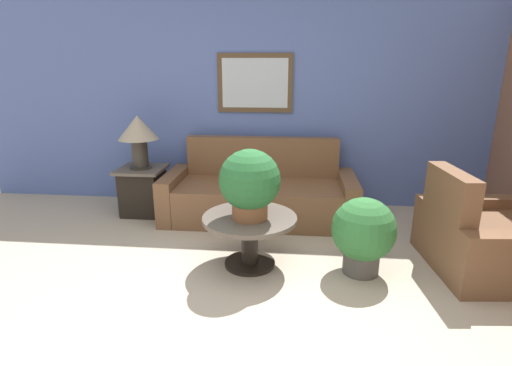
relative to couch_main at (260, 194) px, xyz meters
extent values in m
plane|color=tan|center=(0.00, -2.16, -0.29)|extent=(20.00, 20.00, 0.00)
cube|color=#5166A8|center=(0.00, 0.58, 1.01)|extent=(7.61, 0.06, 2.60)
cube|color=#4C3823|center=(-0.11, 0.54, 1.27)|extent=(0.94, 0.03, 0.72)
cube|color=#B2BCC6|center=(-0.11, 0.53, 1.27)|extent=(0.82, 0.01, 0.60)
cube|color=brown|center=(0.00, -0.05, -0.07)|extent=(1.89, 0.94, 0.44)
cube|color=brown|center=(0.00, 0.34, 0.39)|extent=(1.89, 0.16, 0.48)
cube|color=brown|center=(-1.03, -0.05, -0.02)|extent=(0.18, 0.94, 0.54)
cube|color=brown|center=(1.03, -0.05, -0.02)|extent=(0.18, 0.94, 0.54)
cube|color=brown|center=(2.16, -1.08, -0.07)|extent=(1.03, 0.80, 0.44)
cube|color=brown|center=(1.76, -1.11, 0.39)|extent=(0.22, 0.73, 0.48)
cube|color=brown|center=(2.12, -0.63, -0.02)|extent=(0.98, 0.27, 0.54)
cylinder|color=black|center=(0.02, -1.22, -0.27)|extent=(0.47, 0.47, 0.03)
cylinder|color=black|center=(0.02, -1.22, -0.05)|extent=(0.15, 0.15, 0.41)
cylinder|color=brown|center=(0.02, -1.22, 0.17)|extent=(0.85, 0.85, 0.04)
cube|color=black|center=(-1.44, -0.01, -0.02)|extent=(0.46, 0.46, 0.54)
cube|color=brown|center=(-1.44, -0.01, 0.27)|extent=(0.54, 0.54, 0.03)
cylinder|color=#2D2823|center=(-1.44, -0.01, 0.30)|extent=(0.27, 0.27, 0.02)
cylinder|color=#2D2823|center=(-1.44, -0.01, 0.48)|extent=(0.19, 0.19, 0.33)
cone|color=gray|center=(-1.44, -0.01, 0.78)|extent=(0.47, 0.47, 0.28)
cylinder|color=brown|center=(0.03, -1.25, 0.27)|extent=(0.31, 0.31, 0.15)
sphere|color=#235B2D|center=(0.03, -1.25, 0.54)|extent=(0.54, 0.54, 0.54)
cylinder|color=#4C4742|center=(1.02, -1.26, -0.19)|extent=(0.32, 0.32, 0.20)
sphere|color=#2D6B33|center=(1.02, -1.26, 0.13)|extent=(0.56, 0.56, 0.56)
camera|label=1|loc=(0.40, -4.53, 1.51)|focal=28.00mm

